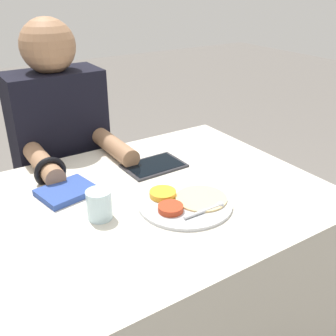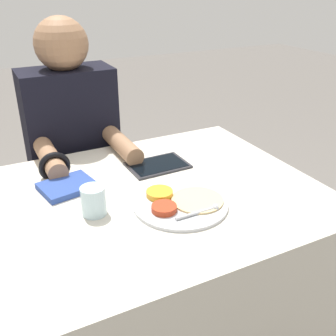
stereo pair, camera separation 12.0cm
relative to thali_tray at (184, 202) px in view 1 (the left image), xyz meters
name	(u,v)px [view 1 (the left image)]	position (x,y,z in m)	size (l,w,h in m)	color
dining_table	(132,292)	(-0.14, 0.11, -0.38)	(1.27, 0.86, 0.74)	beige
thali_tray	(184,202)	(0.00, 0.00, 0.00)	(0.29, 0.29, 0.03)	#B7BABF
red_notebook	(67,192)	(-0.28, 0.26, 0.00)	(0.19, 0.17, 0.02)	silver
tablet_device	(154,166)	(0.06, 0.28, 0.00)	(0.22, 0.15, 0.01)	#28282D
person_diner	(65,175)	(-0.15, 0.68, -0.16)	(0.38, 0.49, 1.24)	black
drinking_glass	(99,205)	(-0.25, 0.07, 0.04)	(0.07, 0.07, 0.09)	silver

